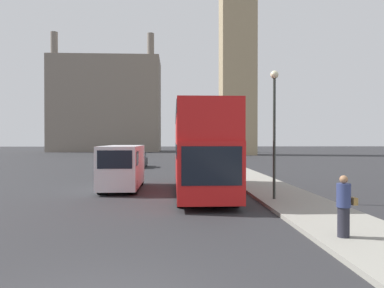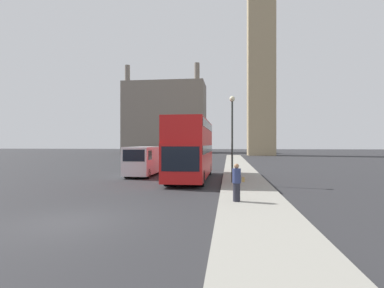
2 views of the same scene
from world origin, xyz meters
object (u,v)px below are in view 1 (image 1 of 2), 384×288
Objects in this scene: street_lamp at (274,115)px; parked_sedan at (137,160)px; pedestrian at (344,206)px; white_van at (122,166)px; red_double_decker_bus at (201,146)px.

parked_sedan is at bearing 110.73° from street_lamp.
pedestrian reaches higher than parked_sedan.
street_lamp is (7.33, -4.59, 2.58)m from white_van.
white_van reaches higher than pedestrian.
white_van reaches higher than parked_sedan.
pedestrian is at bearing -70.81° from red_double_decker_bus.
white_van is 13.41m from pedestrian.
white_van is 17.04m from parked_sedan.
pedestrian is 7.17m from street_lamp.
street_lamp reaches higher than red_double_decker_bus.
red_double_decker_bus is 4.24m from street_lamp.
red_double_decker_bus is 1.81× the size of street_lamp.
white_van is 0.99× the size of street_lamp.
white_van is 1.28× the size of parked_sedan.
white_van is at bearing 154.78° from red_double_decker_bus.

